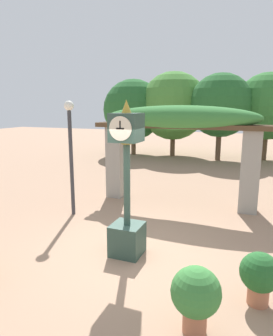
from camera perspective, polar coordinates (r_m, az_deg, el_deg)
The scene contains 7 objects.
ground_plane at distance 6.28m, azimuth -0.21°, elevation -15.75°, with size 60.00×60.00×0.00m, color #9E7A60.
pedestal_clock at distance 5.77m, azimuth -1.83°, elevation -4.81°, with size 0.60×0.60×3.01m.
pergola at distance 8.84m, azimuth 8.02°, elevation 7.25°, with size 5.16×1.10×2.93m.
potted_plant_near_left at distance 4.99m, azimuth 22.42°, elevation -18.31°, with size 0.59×0.59×0.81m.
potted_plant_near_right at distance 4.21m, azimuth 11.22°, elevation -22.62°, with size 0.65×0.65×0.90m.
lamp_post at distance 8.04m, azimuth -12.46°, elevation 4.56°, with size 0.25×0.25×3.04m.
tree_line at distance 17.51m, azimuth 12.65°, elevation 11.12°, with size 12.81×4.46×4.90m.
Camera 1 is at (2.07, -5.18, 2.88)m, focal length 32.00 mm.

